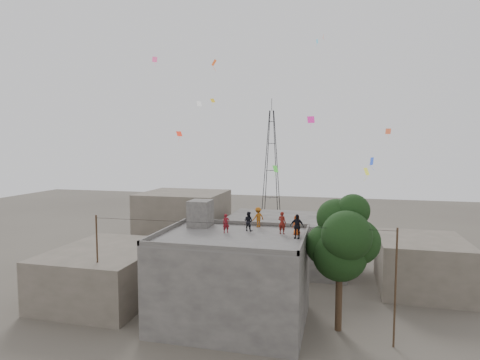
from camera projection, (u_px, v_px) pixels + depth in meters
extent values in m
plane|color=#464039|center=(232.00, 322.00, 27.97)|extent=(140.00, 140.00, 0.00)
cube|color=#484643|center=(232.00, 280.00, 27.71)|extent=(10.00, 8.00, 6.00)
cube|color=#5C5956|center=(232.00, 237.00, 27.45)|extent=(10.00, 8.00, 0.10)
cube|color=#484643|center=(245.00, 223.00, 31.22)|extent=(10.00, 0.15, 0.30)
cube|color=#484643|center=(214.00, 248.00, 23.64)|extent=(10.00, 0.15, 0.30)
cube|color=#484643|center=(304.00, 238.00, 26.24)|extent=(0.15, 8.00, 0.30)
cube|color=#484643|center=(165.00, 230.00, 28.62)|extent=(0.15, 8.00, 0.30)
cube|color=#484643|center=(200.00, 213.00, 30.64)|extent=(1.60, 1.80, 2.00)
cube|color=#5A5347|center=(107.00, 273.00, 32.38)|extent=(8.00, 10.00, 4.00)
cube|color=#484643|center=(287.00, 242.00, 40.81)|extent=(12.00, 9.00, 5.00)
cube|color=#5A5347|center=(184.00, 223.00, 45.54)|extent=(9.00, 8.00, 7.00)
cube|color=#5A5347|center=(421.00, 264.00, 34.07)|extent=(7.00, 8.00, 4.40)
cylinder|color=black|center=(339.00, 301.00, 26.55)|extent=(0.44, 0.44, 4.00)
cylinder|color=black|center=(342.00, 277.00, 26.47)|extent=(0.64, 0.91, 2.14)
sphere|color=black|center=(340.00, 254.00, 26.27)|extent=(3.60, 3.60, 3.60)
sphere|color=black|center=(357.00, 242.00, 26.23)|extent=(3.00, 3.00, 3.00)
sphere|color=black|center=(326.00, 245.00, 26.94)|extent=(2.80, 2.80, 2.80)
sphere|color=black|center=(347.00, 236.00, 25.28)|extent=(3.20, 3.20, 3.20)
sphere|color=black|center=(336.00, 218.00, 27.02)|extent=(2.60, 2.60, 2.60)
sphere|color=black|center=(353.00, 211.00, 26.41)|extent=(2.20, 2.20, 2.20)
cylinder|color=black|center=(98.00, 266.00, 28.49)|extent=(0.12, 0.12, 7.40)
cylinder|color=black|center=(395.00, 288.00, 24.15)|extent=(0.12, 0.12, 7.40)
cylinder|color=black|center=(234.00, 224.00, 26.02)|extent=(20.00, 0.52, 0.02)
cylinder|color=black|center=(265.00, 165.00, 66.21)|extent=(1.27, 1.27, 18.01)
cylinder|color=black|center=(276.00, 165.00, 65.80)|extent=(1.27, 1.27, 18.01)
cylinder|color=black|center=(277.00, 165.00, 67.44)|extent=(1.27, 1.27, 18.01)
cylinder|color=black|center=(267.00, 165.00, 67.85)|extent=(1.27, 1.27, 18.01)
cube|color=black|center=(271.00, 197.00, 67.29)|extent=(2.36, 0.08, 0.08)
cube|color=black|center=(271.00, 197.00, 67.29)|extent=(0.08, 2.36, 0.08)
cube|color=black|center=(271.00, 170.00, 66.90)|extent=(1.81, 0.08, 0.08)
cube|color=black|center=(271.00, 170.00, 66.90)|extent=(0.08, 1.81, 0.08)
cube|color=black|center=(271.00, 143.00, 66.51)|extent=(1.26, 0.08, 0.08)
cube|color=black|center=(271.00, 143.00, 66.51)|extent=(0.08, 1.26, 0.08)
cube|color=black|center=(272.00, 122.00, 66.20)|extent=(0.82, 0.08, 0.08)
cube|color=black|center=(272.00, 122.00, 66.20)|extent=(0.08, 0.82, 0.08)
cylinder|color=black|center=(272.00, 104.00, 65.96)|extent=(0.08, 0.08, 2.00)
imported|color=maroon|center=(282.00, 223.00, 28.02)|extent=(0.66, 0.52, 1.57)
imported|color=#CC4C17|center=(297.00, 225.00, 27.78)|extent=(0.80, 0.72, 1.37)
imported|color=black|center=(248.00, 221.00, 29.03)|extent=(0.81, 0.71, 1.41)
imported|color=black|center=(297.00, 226.00, 26.64)|extent=(1.01, 0.56, 1.63)
imported|color=#9A5011|center=(258.00, 217.00, 30.36)|extent=(1.09, 1.09, 1.51)
imported|color=maroon|center=(226.00, 223.00, 28.36)|extent=(0.59, 0.54, 1.35)
plane|color=red|center=(179.00, 134.00, 35.20)|extent=(0.49, 0.55, 0.44)
plane|color=#E12397|center=(311.00, 120.00, 30.89)|extent=(0.58, 0.34, 0.50)
plane|color=yellow|center=(213.00, 101.00, 36.69)|extent=(0.50, 0.42, 0.32)
plane|color=blue|center=(372.00, 161.00, 30.75)|extent=(0.32, 0.55, 0.59)
plane|color=silver|center=(199.00, 104.00, 36.97)|extent=(0.37, 0.44, 0.46)
plane|color=#E74B19|center=(323.00, 36.00, 39.25)|extent=(0.06, 0.34, 0.33)
plane|color=green|center=(275.00, 169.00, 30.62)|extent=(0.50, 0.50, 0.51)
plane|color=#C54F2E|center=(388.00, 131.00, 31.71)|extent=(0.45, 0.23, 0.44)
plane|color=#E44F18|center=(214.00, 63.00, 26.41)|extent=(0.24, 0.44, 0.37)
plane|color=#49B6DC|center=(317.00, 41.00, 41.34)|extent=(0.24, 0.40, 0.40)
plane|color=#F94E92|center=(155.00, 59.00, 32.47)|extent=(0.37, 0.40, 0.40)
plane|color=gold|center=(366.00, 171.00, 27.50)|extent=(0.44, 0.57, 0.50)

